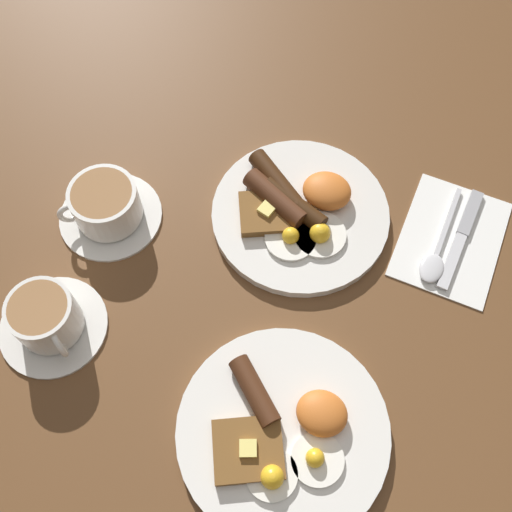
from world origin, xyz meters
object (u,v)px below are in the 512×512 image
Objects in this scene: breakfast_plate_near at (298,210)px; teacup_near at (106,206)px; teacup_far at (47,319)px; knife at (463,233)px; spoon at (435,258)px; breakfast_plate_far at (283,431)px.

breakfast_plate_near is 1.72× the size of teacup_near.
breakfast_plate_near is at bearing -132.97° from teacup_far.
spoon is (0.03, 0.05, 0.00)m from knife.
breakfast_plate_far is at bearing -17.64° from knife.
teacup_near is 0.84× the size of knife.
teacup_far reaches higher than knife.
breakfast_plate_near is 1.53× the size of spoon.
spoon reaches higher than knife.
teacup_near is 0.50m from knife.
teacup_near reaches higher than spoon.
teacup_near is at bearing -32.27° from breakfast_plate_far.
teacup_near is 0.46m from spoon.
knife is at bearing -114.22° from breakfast_plate_far.
teacup_far is at bearing -50.23° from knife.
teacup_far is at bearing -54.78° from spoon.
breakfast_plate_near is 0.37m from teacup_far.
spoon is (-0.46, -0.08, -0.02)m from teacup_near.
breakfast_plate_far is at bearing 103.96° from breakfast_plate_near.
teacup_near is at bearing -67.69° from knife.
spoon is (-0.20, 0.01, -0.01)m from breakfast_plate_near.
breakfast_plate_near is 1.45× the size of knife.
teacup_near is (0.33, -0.21, 0.02)m from breakfast_plate_far.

